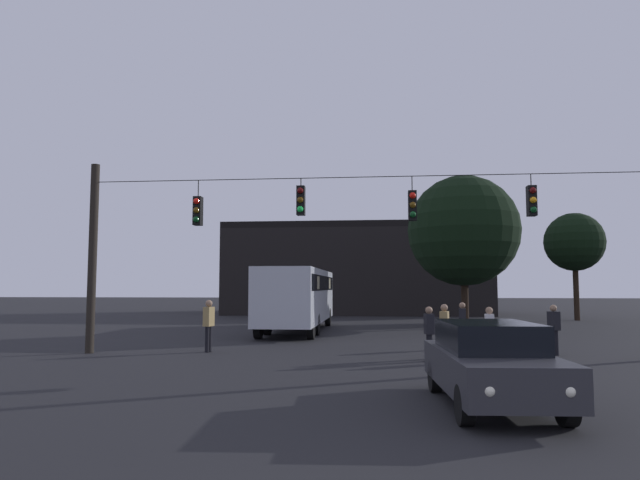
{
  "coord_description": "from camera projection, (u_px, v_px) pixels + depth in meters",
  "views": [
    {
      "loc": [
        0.49,
        -4.3,
        2.18
      ],
      "look_at": [
        -1.46,
        15.47,
        3.84
      ],
      "focal_mm": 31.45,
      "sensor_mm": 36.0,
      "label": 1
    }
  ],
  "objects": [
    {
      "name": "tree_left_silhouette",
      "position": [
        574.0,
        242.0,
        36.78
      ],
      "size": [
        3.83,
        3.83,
        7.04
      ],
      "color": "black",
      "rests_on": "ground"
    },
    {
      "name": "pedestrian_far_side",
      "position": [
        463.0,
        323.0,
        19.76
      ],
      "size": [
        0.29,
        0.39,
        1.63
      ],
      "color": "black",
      "rests_on": "ground"
    },
    {
      "name": "car_near_right",
      "position": [
        490.0,
        362.0,
        10.27
      ],
      "size": [
        2.04,
        4.42,
        1.52
      ],
      "color": "#2D2D33",
      "rests_on": "ground"
    },
    {
      "name": "pedestrian_crossing_right",
      "position": [
        445.0,
        328.0,
        17.16
      ],
      "size": [
        0.33,
        0.41,
        1.65
      ],
      "color": "black",
      "rests_on": "ground"
    },
    {
      "name": "ground_plane",
      "position": [
        366.0,
        330.0,
        28.43
      ],
      "size": [
        168.0,
        168.0,
        0.0
      ],
      "primitive_type": "plane",
      "color": "black",
      "rests_on": "ground"
    },
    {
      "name": "pedestrian_crossing_center",
      "position": [
        209.0,
        322.0,
        18.79
      ],
      "size": [
        0.33,
        0.41,
        1.74
      ],
      "color": "black",
      "rests_on": "ground"
    },
    {
      "name": "pedestrian_near_bus",
      "position": [
        554.0,
        327.0,
        17.92
      ],
      "size": [
        0.35,
        0.42,
        1.6
      ],
      "color": "black",
      "rests_on": "ground"
    },
    {
      "name": "corner_building",
      "position": [
        357.0,
        270.0,
        46.78
      ],
      "size": [
        20.69,
        10.14,
        7.18
      ],
      "color": "black",
      "rests_on": "ground"
    },
    {
      "name": "pedestrian_trailing",
      "position": [
        490.0,
        331.0,
        16.53
      ],
      "size": [
        0.27,
        0.38,
        1.58
      ],
      "color": "black",
      "rests_on": "ground"
    },
    {
      "name": "overhead_signal_span",
      "position": [
        359.0,
        240.0,
        17.85
      ],
      "size": [
        18.09,
        0.44,
        6.31
      ],
      "color": "black",
      "rests_on": "ground"
    },
    {
      "name": "tree_behind_building",
      "position": [
        463.0,
        231.0,
        30.12
      ],
      "size": [
        5.95,
        5.95,
        8.18
      ],
      "color": "black",
      "rests_on": "ground"
    },
    {
      "name": "city_bus",
      "position": [
        298.0,
        293.0,
        27.61
      ],
      "size": [
        2.58,
        11.01,
        3.0
      ],
      "color": "#B7BCC6",
      "rests_on": "ground"
    },
    {
      "name": "pedestrian_crossing_left",
      "position": [
        429.0,
        330.0,
        16.47
      ],
      "size": [
        0.29,
        0.39,
        1.6
      ],
      "color": "black",
      "rests_on": "ground"
    }
  ]
}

